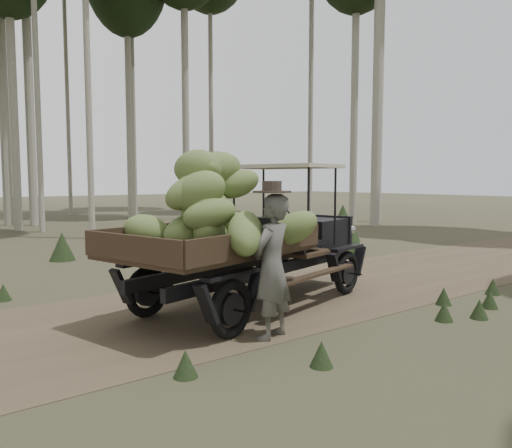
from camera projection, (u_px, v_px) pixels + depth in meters
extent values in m
plane|color=#473D2B|center=(224.00, 307.00, 8.29)|extent=(120.00, 120.00, 0.00)
cube|color=brown|center=(224.00, 306.00, 8.29)|extent=(70.00, 4.00, 0.01)
cube|color=black|center=(313.00, 233.00, 9.79)|extent=(1.28, 1.24, 0.58)
cube|color=black|center=(328.00, 231.00, 10.24)|extent=(0.37, 1.05, 0.65)
cube|color=black|center=(269.00, 235.00, 8.62)|extent=(0.46, 1.45, 0.58)
cube|color=#38281C|center=(211.00, 250.00, 7.46)|extent=(3.34, 2.59, 0.08)
cube|color=#38281C|center=(167.00, 233.00, 8.02)|extent=(2.87, 0.82, 0.34)
cube|color=#38281C|center=(261.00, 242.00, 6.87)|extent=(2.87, 0.82, 0.34)
cube|color=#38281C|center=(131.00, 248.00, 6.28)|extent=(0.55, 1.85, 0.34)
cube|color=beige|center=(284.00, 167.00, 8.87)|extent=(1.63, 2.04, 0.06)
cube|color=black|center=(238.00, 264.00, 8.61)|extent=(4.71, 1.35, 0.19)
cube|color=black|center=(275.00, 269.00, 8.13)|extent=(4.71, 1.35, 0.19)
torus|color=black|center=(272.00, 263.00, 10.19)|extent=(0.81, 0.35, 0.80)
torus|color=black|center=(346.00, 273.00, 9.17)|extent=(0.81, 0.35, 0.80)
torus|color=black|center=(147.00, 292.00, 7.62)|extent=(0.81, 0.35, 0.80)
torus|color=black|center=(231.00, 309.00, 6.59)|extent=(0.81, 0.35, 0.80)
sphere|color=beige|center=(310.00, 227.00, 10.59)|extent=(0.19, 0.19, 0.19)
sphere|color=beige|center=(351.00, 230.00, 10.02)|extent=(0.19, 0.19, 0.19)
ellipsoid|color=olive|center=(188.00, 232.00, 7.12)|extent=(0.99, 0.70, 0.62)
ellipsoid|color=olive|center=(203.00, 206.00, 7.54)|extent=(0.88, 0.89, 0.56)
ellipsoid|color=olive|center=(192.00, 191.00, 6.96)|extent=(1.02, 0.72, 0.75)
ellipsoid|color=olive|center=(210.00, 173.00, 7.33)|extent=(0.76, 0.91, 0.59)
ellipsoid|color=olive|center=(147.00, 232.00, 7.38)|extent=(0.94, 0.91, 0.67)
ellipsoid|color=olive|center=(205.00, 209.00, 7.35)|extent=(0.78, 1.05, 0.68)
ellipsoid|color=olive|center=(238.00, 184.00, 7.42)|extent=(0.86, 0.68, 0.60)
ellipsoid|color=olive|center=(217.00, 169.00, 7.36)|extent=(0.89, 0.61, 0.61)
ellipsoid|color=olive|center=(237.00, 223.00, 8.77)|extent=(0.78, 0.81, 0.49)
ellipsoid|color=olive|center=(200.00, 209.00, 7.11)|extent=(0.82, 0.94, 0.56)
ellipsoid|color=olive|center=(213.00, 190.00, 7.74)|extent=(0.86, 0.48, 0.66)
ellipsoid|color=olive|center=(208.00, 167.00, 7.28)|extent=(0.90, 0.71, 0.55)
ellipsoid|color=olive|center=(210.00, 234.00, 7.04)|extent=(1.00, 1.03, 0.68)
ellipsoid|color=olive|center=(209.00, 214.00, 6.76)|extent=(0.91, 0.73, 0.57)
ellipsoid|color=olive|center=(201.00, 185.00, 7.25)|extent=(0.88, 0.84, 0.60)
ellipsoid|color=olive|center=(217.00, 167.00, 7.54)|extent=(0.71, 0.87, 0.52)
ellipsoid|color=olive|center=(245.00, 231.00, 8.02)|extent=(0.61, 0.88, 0.56)
ellipsoid|color=olive|center=(211.00, 211.00, 6.96)|extent=(0.94, 0.82, 0.66)
ellipsoid|color=olive|center=(199.00, 192.00, 6.92)|extent=(1.03, 1.07, 0.82)
ellipsoid|color=olive|center=(198.00, 168.00, 7.27)|extent=(0.80, 0.94, 0.59)
ellipsoid|color=olive|center=(227.00, 232.00, 7.65)|extent=(1.00, 0.93, 0.74)
ellipsoid|color=olive|center=(205.00, 210.00, 7.79)|extent=(1.02, 0.68, 0.69)
ellipsoid|color=olive|center=(245.00, 233.00, 6.49)|extent=(0.91, 1.02, 0.80)
ellipsoid|color=olive|center=(294.00, 228.00, 7.40)|extent=(0.94, 0.89, 0.74)
imported|color=#51504A|center=(272.00, 267.00, 6.57)|extent=(0.82, 0.68, 1.92)
cylinder|color=#372E27|center=(272.00, 192.00, 6.48)|extent=(0.66, 0.66, 0.03)
cylinder|color=#372E27|center=(272.00, 187.00, 6.48)|extent=(0.33, 0.33, 0.15)
cylinder|color=#B2AD9E|center=(355.00, 49.00, 23.12)|extent=(0.34, 0.34, 16.28)
cylinder|color=#B2AD9E|center=(381.00, 26.00, 24.24)|extent=(0.39, 0.39, 19.17)
cylinder|color=#B2AD9E|center=(128.00, 67.00, 26.50)|extent=(0.33, 0.33, 16.13)
cylinder|color=#B2AD9E|center=(11.00, 54.00, 20.12)|extent=(0.34, 0.34, 14.33)
cylinder|color=#B2AD9E|center=(1.00, 33.00, 22.33)|extent=(0.41, 0.41, 17.34)
cylinder|color=#B2AD9E|center=(185.00, 45.00, 25.81)|extent=(0.37, 0.37, 18.18)
cylinder|color=#B2AD9E|center=(379.00, 18.00, 21.98)|extent=(0.42, 0.42, 18.47)
cylinder|color=#B2AD9E|center=(65.00, 19.00, 28.72)|extent=(0.23, 0.23, 22.72)
cylinder|color=#B2AD9E|center=(311.00, 29.00, 29.94)|extent=(0.30, 0.30, 22.28)
cylinder|color=#B2AD9E|center=(210.00, 46.00, 33.75)|extent=(0.31, 0.31, 22.23)
cylinder|color=#B2AD9E|center=(132.00, 39.00, 29.16)|extent=(0.24, 0.24, 20.68)
cylinder|color=#B2AD9E|center=(27.00, 31.00, 22.20)|extent=(0.39, 0.39, 17.40)
ellipsoid|color=#233319|center=(243.00, 242.00, 13.65)|extent=(0.98, 0.98, 0.78)
cone|color=#233319|center=(338.00, 234.00, 16.75)|extent=(0.51, 0.51, 0.56)
cone|color=#233319|center=(355.00, 235.00, 17.14)|extent=(0.40, 0.40, 0.44)
cone|color=#233319|center=(353.00, 232.00, 18.23)|extent=(0.36, 0.36, 0.40)
cone|color=#233319|center=(208.00, 235.00, 16.11)|extent=(0.60, 0.60, 0.67)
cone|color=#233319|center=(62.00, 246.00, 13.00)|extent=(0.66, 0.66, 0.74)
cone|color=#233319|center=(343.00, 227.00, 14.96)|extent=(1.23, 1.23, 1.37)
cone|color=#233319|center=(444.00, 296.00, 8.40)|extent=(0.27, 0.27, 0.30)
cone|color=#233319|center=(155.00, 279.00, 9.85)|extent=(0.27, 0.27, 0.30)
cone|color=#233319|center=(490.00, 299.00, 8.18)|extent=(0.27, 0.27, 0.30)
cone|color=#233319|center=(3.00, 292.00, 8.68)|extent=(0.27, 0.27, 0.30)
cone|color=#233319|center=(479.00, 309.00, 7.56)|extent=(0.27, 0.27, 0.30)
cone|color=#233319|center=(321.00, 354.00, 5.61)|extent=(0.27, 0.27, 0.30)
cone|color=#233319|center=(355.00, 250.00, 13.83)|extent=(0.27, 0.27, 0.30)
cone|color=#233319|center=(185.00, 364.00, 5.32)|extent=(0.27, 0.27, 0.30)
cone|color=#233319|center=(444.00, 311.00, 7.43)|extent=(0.27, 0.27, 0.30)
cone|color=#233319|center=(335.00, 252.00, 13.54)|extent=(0.27, 0.27, 0.30)
cone|color=#233319|center=(493.00, 287.00, 9.14)|extent=(0.27, 0.27, 0.30)
cone|color=#233319|center=(297.00, 257.00, 12.71)|extent=(0.27, 0.27, 0.30)
cone|color=#233319|center=(221.00, 267.00, 11.16)|extent=(0.27, 0.27, 0.30)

